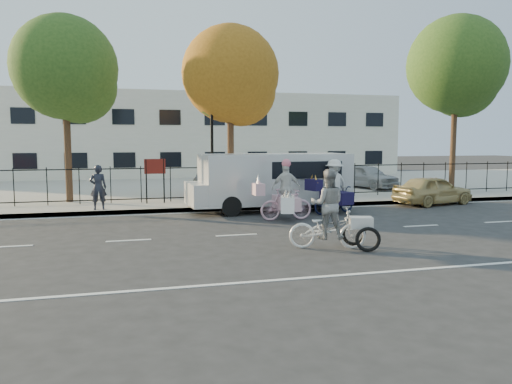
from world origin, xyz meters
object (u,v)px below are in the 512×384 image
object	(u,v)px
bull_bike	(334,192)
lot_car_c	(212,181)
gold_sedan	(433,190)
pedestrian	(98,187)
white_van	(272,179)
unicorn_bike	(285,198)
lot_car_d	(367,176)
zebra_trike	(328,218)
lamppost	(212,130)

from	to	relation	value
bull_bike	lot_car_c	distance (m)	7.47
gold_sedan	pedestrian	size ratio (longest dim) A/B	2.17
white_van	pedestrian	distance (m)	6.48
pedestrian	lot_car_c	bearing A→B (deg)	-141.26
unicorn_bike	lot_car_c	size ratio (longest dim) A/B	0.56
lot_car_d	pedestrian	bearing A→B (deg)	-177.09
bull_bike	white_van	xyz separation A→B (m)	(-1.97, 1.32, 0.41)
zebra_trike	bull_bike	world-z (taller)	bull_bike
unicorn_bike	white_van	xyz separation A→B (m)	(0.24, 2.32, 0.44)
lot_car_c	lot_car_d	distance (m)	8.48
white_van	gold_sedan	world-z (taller)	white_van
gold_sedan	pedestrian	world-z (taller)	pedestrian
gold_sedan	pedestrian	distance (m)	13.52
unicorn_bike	lot_car_c	bearing A→B (deg)	8.55
pedestrian	lot_car_c	distance (m)	6.73
lot_car_c	white_van	bearing A→B (deg)	-56.91
zebra_trike	lot_car_d	world-z (taller)	zebra_trike
bull_bike	gold_sedan	size ratio (longest dim) A/B	0.62
bull_bike	pedestrian	distance (m)	8.68
unicorn_bike	gold_sedan	world-z (taller)	unicorn_bike
lamppost	lot_car_c	size ratio (longest dim) A/B	1.16
white_van	lot_car_c	bearing A→B (deg)	101.88
zebra_trike	lot_car_c	world-z (taller)	zebra_trike
bull_bike	white_van	world-z (taller)	white_van
lamppost	white_van	distance (m)	3.55
bull_bike	lot_car_d	distance (m)	8.89
zebra_trike	lot_car_c	xyz separation A→B (m)	(-0.79, 12.14, -0.01)
lot_car_c	bull_bike	bearing A→B (deg)	-44.69
zebra_trike	unicorn_bike	world-z (taller)	unicorn_bike
bull_bike	gold_sedan	bearing A→B (deg)	-95.46
white_van	gold_sedan	size ratio (longest dim) A/B	1.73
white_van	pedestrian	bearing A→B (deg)	169.48
white_van	lot_car_d	xyz separation A→B (m)	(7.08, 5.95, -0.43)
zebra_trike	gold_sedan	xyz separation A→B (m)	(7.65, 6.79, -0.16)
lamppost	zebra_trike	world-z (taller)	lamppost
unicorn_bike	white_van	size ratio (longest dim) A/B	0.33
lamppost	bull_bike	bearing A→B (deg)	-43.00
unicorn_bike	white_van	world-z (taller)	white_van
gold_sedan	lot_car_d	bearing A→B (deg)	-13.26
white_van	lot_car_d	bearing A→B (deg)	37.50
lamppost	lot_car_d	bearing A→B (deg)	22.09
zebra_trike	unicorn_bike	xyz separation A→B (m)	(0.35, 4.46, 0.00)
gold_sedan	lot_car_d	world-z (taller)	lot_car_d
zebra_trike	pedestrian	distance (m)	9.65
pedestrian	gold_sedan	bearing A→B (deg)	173.44
unicorn_bike	bull_bike	xyz separation A→B (m)	(2.21, 1.00, 0.03)
zebra_trike	unicorn_bike	distance (m)	4.48
lot_car_c	lot_car_d	size ratio (longest dim) A/B	1.01
gold_sedan	lot_car_d	distance (m)	5.95
zebra_trike	gold_sedan	world-z (taller)	zebra_trike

